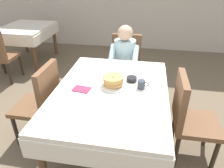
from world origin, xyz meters
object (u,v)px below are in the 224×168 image
chair_left_side (42,100)px  fork_left_of_plate (95,85)px  diner_person (124,58)px  knife_right_of_plate (132,89)px  chair_diner (125,62)px  bowl_butter (132,79)px  cup_coffee (141,84)px  dining_table_main (111,97)px  chair_right_side (188,115)px  plate_breakfast (113,85)px  background_table_far (26,32)px  spoon_near_edge (112,104)px  breakfast_stack (113,81)px

chair_left_side → fork_left_of_plate: chair_left_side is taller
diner_person → knife_right_of_plate: 0.99m
chair_diner → bowl_butter: bearing=100.2°
chair_diner → cup_coffee: bearing=104.5°
chair_diner → chair_left_side: same height
dining_table_main → diner_person: size_ratio=1.36×
chair_right_side → plate_breakfast: 0.79m
chair_diner → fork_left_of_plate: bearing=80.5°
bowl_butter → background_table_far: bowl_butter is taller
chair_left_side → spoon_near_edge: bearing=-106.6°
dining_table_main → background_table_far: size_ratio=1.36×
chair_diner → chair_left_side: 1.41m
cup_coffee → fork_left_of_plate: cup_coffee is taller
diner_person → chair_right_side: bearing=126.9°
chair_diner → diner_person: size_ratio=0.83×
bowl_butter → cup_coffee: bearing=-50.5°
chair_left_side → background_table_far: size_ratio=0.83×
diner_person → dining_table_main: bearing=89.4°
dining_table_main → breakfast_stack: 0.17m
dining_table_main → fork_left_of_plate: size_ratio=8.47×
bowl_butter → plate_breakfast: bearing=-140.3°
breakfast_stack → fork_left_of_plate: breakfast_stack is taller
chair_left_side → breakfast_stack: bearing=-85.2°
chair_diner → spoon_near_edge: chair_diner is taller
dining_table_main → spoon_near_edge: spoon_near_edge is taller
dining_table_main → fork_left_of_plate: 0.21m
dining_table_main → background_table_far: (-2.13, 2.12, -0.03)m
chair_left_side → spoon_near_edge: size_ratio=6.20×
knife_right_of_plate → background_table_far: bearing=43.1°
dining_table_main → diner_person: 1.01m
breakfast_stack → knife_right_of_plate: size_ratio=1.05×
knife_right_of_plate → spoon_near_edge: same height
dining_table_main → diner_person: diner_person is taller
chair_diner → chair_left_side: bearing=56.3°
chair_left_side → cup_coffee: chair_left_side is taller
plate_breakfast → bowl_butter: 0.22m
plate_breakfast → cup_coffee: (0.28, 0.01, 0.03)m
diner_person → bowl_butter: size_ratio=10.18×
chair_right_side → spoon_near_edge: bearing=-71.2°
knife_right_of_plate → background_table_far: 3.12m
breakfast_stack → spoon_near_edge: 0.32m
dining_table_main → plate_breakfast: bearing=79.6°
dining_table_main → knife_right_of_plate: (0.20, 0.05, 0.09)m
breakfast_stack → spoon_near_edge: bearing=-82.3°
chair_left_side → cup_coffee: 1.10m
plate_breakfast → spoon_near_edge: size_ratio=1.87×
background_table_far → diner_person: bearing=-27.4°
chair_left_side → breakfast_stack: 0.83m
plate_breakfast → cup_coffee: size_ratio=2.48×
breakfast_stack → bowl_butter: (0.17, 0.14, -0.04)m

